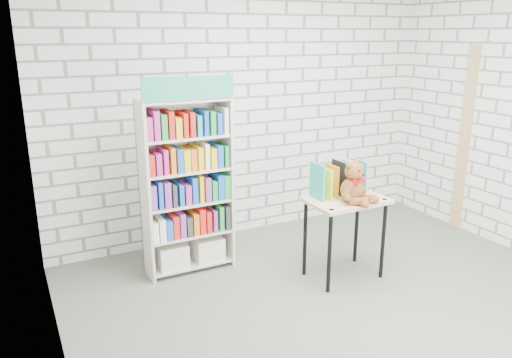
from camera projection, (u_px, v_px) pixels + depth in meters
name	position (u px, v px, depth m)	size (l,w,h in m)	color
ground	(355.00, 309.00, 4.18)	(4.50, 4.50, 0.00)	#535B4D
room_shell	(368.00, 95.00, 3.68)	(4.52, 4.02, 2.81)	silver
bookshelf	(187.00, 185.00, 4.67)	(0.83, 0.32, 1.87)	beige
display_table	(345.00, 210.00, 4.57)	(0.73, 0.51, 0.78)	tan
table_books	(339.00, 179.00, 4.59)	(0.51, 0.23, 0.30)	teal
teddy_bear	(355.00, 186.00, 4.40)	(0.35, 0.34, 0.37)	brown
door_trim	(465.00, 140.00, 5.67)	(0.05, 0.12, 2.10)	tan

